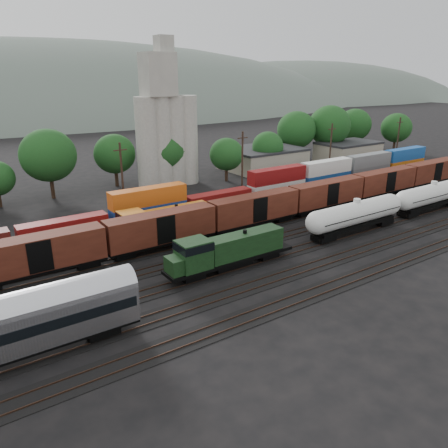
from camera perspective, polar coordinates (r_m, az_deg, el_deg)
ground at (r=61.74m, az=5.49°, el=-2.15°), size 600.00×600.00×0.00m
tracks at (r=61.72m, az=5.49°, el=-2.11°), size 180.00×33.20×0.20m
green_locomotive at (r=51.21m, az=0.05°, el=-3.56°), size 16.99×3.00×4.50m
tank_car_a at (r=66.05m, az=16.82°, el=1.22°), size 18.88×3.38×4.95m
tank_car_b at (r=81.65m, az=25.57°, el=3.49°), size 18.67×3.34×4.89m
orange_locomotive at (r=63.00m, az=-8.48°, el=0.49°), size 16.72×2.79×4.18m
boxcar_string at (r=65.42m, az=3.98°, el=2.03°), size 138.20×2.90×4.20m
container_wall at (r=69.49m, az=-6.27°, el=2.63°), size 160.80×2.60×5.80m
grain_silo at (r=90.31m, az=-7.54°, el=11.96°), size 13.40×5.00×29.00m
industrial_sheds at (r=92.66m, az=-5.25°, el=6.77°), size 119.38×17.26×5.10m
tree_band at (r=97.58m, az=-2.75°, el=10.28°), size 163.30×18.71×14.21m
utility_poles at (r=77.42m, az=-4.82°, el=7.08°), size 122.20×0.36×12.00m
distant_hills at (r=313.05m, az=-22.95°, el=9.83°), size 860.00×286.00×130.00m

